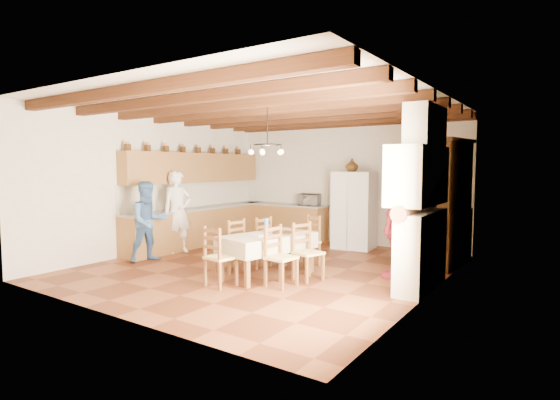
% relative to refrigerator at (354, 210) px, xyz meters
% --- Properties ---
extents(floor, '(6.00, 6.50, 0.02)m').
position_rel_refrigerator_xyz_m(floor, '(-0.55, -2.68, -0.89)').
color(floor, '#4E2311').
rests_on(floor, ground).
extents(ceiling, '(6.00, 6.50, 0.02)m').
position_rel_refrigerator_xyz_m(ceiling, '(-0.55, -2.68, 2.13)').
color(ceiling, white).
rests_on(ceiling, ground).
extents(wall_back, '(6.00, 0.02, 3.00)m').
position_rel_refrigerator_xyz_m(wall_back, '(-0.55, 0.58, 0.62)').
color(wall_back, beige).
rests_on(wall_back, ground).
extents(wall_front, '(6.00, 0.02, 3.00)m').
position_rel_refrigerator_xyz_m(wall_front, '(-0.55, -5.94, 0.62)').
color(wall_front, beige).
rests_on(wall_front, ground).
extents(wall_left, '(0.02, 6.50, 3.00)m').
position_rel_refrigerator_xyz_m(wall_left, '(-3.56, -2.68, 0.62)').
color(wall_left, beige).
rests_on(wall_left, ground).
extents(wall_right, '(0.02, 6.50, 3.00)m').
position_rel_refrigerator_xyz_m(wall_right, '(2.46, -2.68, 0.62)').
color(wall_right, beige).
rests_on(wall_right, ground).
extents(ceiling_beams, '(6.00, 6.30, 0.16)m').
position_rel_refrigerator_xyz_m(ceiling_beams, '(-0.55, -2.68, 2.03)').
color(ceiling_beams, '#32170E').
rests_on(ceiling_beams, ground).
extents(lower_cabinets_left, '(0.60, 4.30, 0.86)m').
position_rel_refrigerator_xyz_m(lower_cabinets_left, '(-3.25, -1.63, -0.45)').
color(lower_cabinets_left, brown).
rests_on(lower_cabinets_left, ground).
extents(lower_cabinets_back, '(2.30, 0.60, 0.86)m').
position_rel_refrigerator_xyz_m(lower_cabinets_back, '(-2.10, 0.27, -0.45)').
color(lower_cabinets_back, brown).
rests_on(lower_cabinets_back, ground).
extents(countertop_left, '(0.62, 4.30, 0.04)m').
position_rel_refrigerator_xyz_m(countertop_left, '(-3.25, -1.63, -0.00)').
color(countertop_left, slate).
rests_on(countertop_left, lower_cabinets_left).
extents(countertop_back, '(2.34, 0.62, 0.04)m').
position_rel_refrigerator_xyz_m(countertop_back, '(-2.10, 0.27, -0.00)').
color(countertop_back, slate).
rests_on(countertop_back, lower_cabinets_back).
extents(backsplash_left, '(0.03, 4.30, 0.60)m').
position_rel_refrigerator_xyz_m(backsplash_left, '(-3.54, -1.63, 0.32)').
color(backsplash_left, white).
rests_on(backsplash_left, ground).
extents(backsplash_back, '(2.30, 0.03, 0.60)m').
position_rel_refrigerator_xyz_m(backsplash_back, '(-2.10, 0.56, 0.32)').
color(backsplash_back, white).
rests_on(backsplash_back, ground).
extents(upper_cabinets, '(0.35, 4.20, 0.70)m').
position_rel_refrigerator_xyz_m(upper_cabinets, '(-3.38, -1.63, 0.97)').
color(upper_cabinets, brown).
rests_on(upper_cabinets, ground).
extents(fireplace, '(0.56, 1.60, 2.80)m').
position_rel_refrigerator_xyz_m(fireplace, '(2.17, -2.48, 0.52)').
color(fireplace, beige).
rests_on(fireplace, ground).
extents(wall_picture, '(0.34, 0.03, 0.42)m').
position_rel_refrigerator_xyz_m(wall_picture, '(1.00, 0.55, 0.97)').
color(wall_picture, black).
rests_on(wall_picture, ground).
extents(refrigerator, '(0.94, 0.80, 1.76)m').
position_rel_refrigerator_xyz_m(refrigerator, '(0.00, 0.00, 0.00)').
color(refrigerator, silver).
rests_on(refrigerator, floor).
extents(hutch, '(0.70, 1.38, 2.40)m').
position_rel_refrigerator_xyz_m(hutch, '(2.20, -0.64, 0.32)').
color(hutch, '#3D240D').
rests_on(hutch, floor).
extents(dining_table, '(1.18, 1.79, 0.72)m').
position_rel_refrigerator_xyz_m(dining_table, '(-0.16, -3.18, -0.24)').
color(dining_table, beige).
rests_on(dining_table, floor).
extents(chandelier, '(0.47, 0.47, 0.03)m').
position_rel_refrigerator_xyz_m(chandelier, '(-0.16, -3.18, 1.37)').
color(chandelier, black).
rests_on(chandelier, ground).
extents(chair_left_near, '(0.45, 0.46, 0.96)m').
position_rel_refrigerator_xyz_m(chair_left_near, '(-0.90, -3.31, -0.40)').
color(chair_left_near, brown).
rests_on(chair_left_near, floor).
extents(chair_left_far, '(0.47, 0.48, 0.96)m').
position_rel_refrigerator_xyz_m(chair_left_far, '(-0.71, -2.75, -0.40)').
color(chair_left_far, brown).
rests_on(chair_left_far, floor).
extents(chair_right_near, '(0.44, 0.46, 0.96)m').
position_rel_refrigerator_xyz_m(chair_right_near, '(0.41, -3.61, -0.40)').
color(chair_right_near, brown).
rests_on(chair_right_near, floor).
extents(chair_right_far, '(0.51, 0.52, 0.96)m').
position_rel_refrigerator_xyz_m(chair_right_far, '(0.56, -3.04, -0.40)').
color(chair_right_far, brown).
rests_on(chair_right_far, floor).
extents(chair_end_near, '(0.47, 0.46, 0.96)m').
position_rel_refrigerator_xyz_m(chair_end_near, '(-0.40, -4.12, -0.40)').
color(chair_end_near, brown).
rests_on(chair_end_near, floor).
extents(chair_end_far, '(0.54, 0.53, 0.96)m').
position_rel_refrigerator_xyz_m(chair_end_far, '(-0.00, -2.15, -0.40)').
color(chair_end_far, brown).
rests_on(chair_end_far, floor).
extents(person_man, '(0.62, 0.76, 1.79)m').
position_rel_refrigerator_xyz_m(person_man, '(-2.98, -2.62, 0.02)').
color(person_man, white).
rests_on(person_man, floor).
extents(person_woman_blue, '(0.78, 0.90, 1.59)m').
position_rel_refrigerator_xyz_m(person_woman_blue, '(-2.80, -3.56, -0.08)').
color(person_woman_blue, '#436CA6').
rests_on(person_woman_blue, floor).
extents(person_woman_red, '(0.43, 1.00, 1.70)m').
position_rel_refrigerator_xyz_m(person_woman_red, '(1.70, -2.05, -0.03)').
color(person_woman_red, '#B32B3B').
rests_on(person_woman_red, floor).
extents(microwave, '(0.58, 0.45, 0.29)m').
position_rel_refrigerator_xyz_m(microwave, '(-1.35, 0.27, 0.16)').
color(microwave, silver).
rests_on(microwave, countertop_back).
extents(fridge_vase, '(0.30, 0.30, 0.30)m').
position_rel_refrigerator_xyz_m(fridge_vase, '(-0.07, 0.00, 1.03)').
color(fridge_vase, '#3D240D').
rests_on(fridge_vase, refrigerator).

